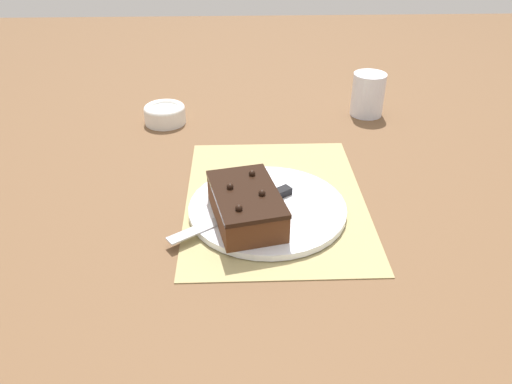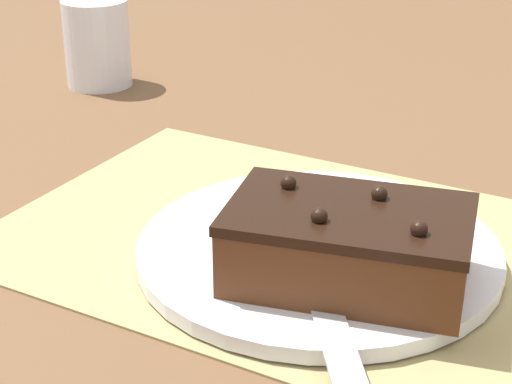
{
  "view_description": "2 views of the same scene",
  "coord_description": "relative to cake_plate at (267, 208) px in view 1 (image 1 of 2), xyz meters",
  "views": [
    {
      "loc": [
        -0.8,
        0.07,
        0.53
      ],
      "look_at": [
        -0.08,
        0.04,
        0.07
      ],
      "focal_mm": 35.0,
      "sensor_mm": 36.0,
      "label": 1
    },
    {
      "loc": [
        -0.29,
        0.56,
        0.34
      ],
      "look_at": [
        -0.01,
        0.06,
        0.07
      ],
      "focal_mm": 60.0,
      "sensor_mm": 36.0,
      "label": 2
    }
  ],
  "objects": [
    {
      "name": "ground_plane",
      "position": [
        0.04,
        -0.02,
        -0.01
      ],
      "size": [
        3.0,
        3.0,
        0.0
      ],
      "primitive_type": "plane",
      "color": "brown"
    },
    {
      "name": "placemat_woven",
      "position": [
        0.04,
        -0.02,
        -0.01
      ],
      "size": [
        0.46,
        0.34,
        0.0
      ],
      "primitive_type": "cube",
      "color": "tan",
      "rests_on": "ground_plane"
    },
    {
      "name": "cake_plate",
      "position": [
        0.0,
        0.0,
        0.0
      ],
      "size": [
        0.29,
        0.29,
        0.01
      ],
      "color": "white",
      "rests_on": "placemat_woven"
    },
    {
      "name": "chocolate_cake",
      "position": [
        -0.04,
        0.04,
        0.03
      ],
      "size": [
        0.19,
        0.14,
        0.07
      ],
      "rotation": [
        0.0,
        0.0,
        0.22
      ],
      "color": "#512D19",
      "rests_on": "cake_plate"
    },
    {
      "name": "serving_knife",
      "position": [
        -0.0,
        0.03,
        0.01
      ],
      "size": [
        0.16,
        0.22,
        0.01
      ],
      "rotation": [
        0.0,
        0.0,
        0.61
      ],
      "color": "black",
      "rests_on": "cake_plate"
    },
    {
      "name": "drinking_glass",
      "position": [
        0.44,
        -0.28,
        0.04
      ],
      "size": [
        0.08,
        0.08,
        0.11
      ],
      "color": "white",
      "rests_on": "ground_plane"
    },
    {
      "name": "small_bowl",
      "position": [
        0.41,
        0.23,
        0.01
      ],
      "size": [
        0.1,
        0.1,
        0.05
      ],
      "color": "white",
      "rests_on": "ground_plane"
    }
  ]
}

